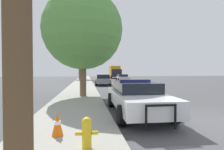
# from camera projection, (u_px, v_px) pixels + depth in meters

# --- Properties ---
(ground_plane) EXTENTS (110.00, 110.00, 0.00)m
(ground_plane) POSITION_uv_depth(u_px,v_px,m) (211.00, 121.00, 6.43)
(ground_plane) COLOR #474749
(sidewalk_left) EXTENTS (3.00, 110.00, 0.13)m
(sidewalk_left) POSITION_uv_depth(u_px,v_px,m) (70.00, 126.00, 5.68)
(sidewalk_left) COLOR #99968C
(sidewalk_left) RESTS_ON ground_plane
(police_car) EXTENTS (2.21, 5.27, 1.46)m
(police_car) POSITION_uv_depth(u_px,v_px,m) (136.00, 96.00, 7.60)
(police_car) COLOR white
(police_car) RESTS_ON ground_plane
(fire_hydrant) EXTENTS (0.51, 0.22, 0.70)m
(fire_hydrant) POSITION_uv_depth(u_px,v_px,m) (87.00, 132.00, 3.87)
(fire_hydrant) COLOR gold
(fire_hydrant) RESTS_ON sidewalk_left
(traffic_light) EXTENTS (3.36, 0.35, 4.59)m
(traffic_light) POSITION_uv_depth(u_px,v_px,m) (90.00, 62.00, 30.58)
(traffic_light) COLOR #424247
(traffic_light) RESTS_ON sidewalk_left
(car_background_oncoming) EXTENTS (2.16, 4.64, 1.28)m
(car_background_oncoming) POSITION_uv_depth(u_px,v_px,m) (123.00, 78.00, 30.41)
(car_background_oncoming) COLOR #B7B7BC
(car_background_oncoming) RESTS_ON ground_plane
(car_background_midblock) EXTENTS (2.26, 4.79, 1.39)m
(car_background_midblock) POSITION_uv_depth(u_px,v_px,m) (103.00, 79.00, 22.85)
(car_background_midblock) COLOR slate
(car_background_midblock) RESTS_ON ground_plane
(box_truck) EXTENTS (2.79, 6.89, 3.11)m
(box_truck) POSITION_uv_depth(u_px,v_px,m) (115.00, 72.00, 44.15)
(box_truck) COLOR black
(box_truck) RESTS_ON ground_plane
(tree_sidewalk_near) EXTENTS (5.40, 5.40, 7.22)m
(tree_sidewalk_near) POSITION_uv_depth(u_px,v_px,m) (83.00, 30.00, 11.86)
(tree_sidewalk_near) COLOR brown
(tree_sidewalk_near) RESTS_ON sidewalk_left
(tree_sidewalk_far) EXTENTS (3.88, 3.88, 6.35)m
(tree_sidewalk_far) POSITION_uv_depth(u_px,v_px,m) (79.00, 58.00, 36.17)
(tree_sidewalk_far) COLOR brown
(tree_sidewalk_far) RESTS_ON sidewalk_left
(traffic_cone) EXTENTS (0.30, 0.30, 0.63)m
(traffic_cone) POSITION_uv_depth(u_px,v_px,m) (57.00, 124.00, 4.62)
(traffic_cone) COLOR orange
(traffic_cone) RESTS_ON sidewalk_left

